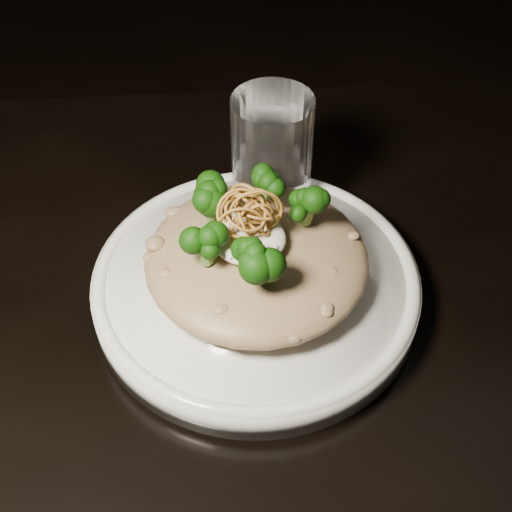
{
  "coord_description": "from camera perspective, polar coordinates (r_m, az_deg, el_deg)",
  "views": [
    {
      "loc": [
        -0.0,
        -0.35,
        1.24
      ],
      "look_at": [
        0.03,
        0.06,
        0.81
      ],
      "focal_mm": 50.0,
      "sensor_mm": 36.0,
      "label": 1
    }
  ],
  "objects": [
    {
      "name": "plate",
      "position": [
        0.64,
        0.0,
        -2.51
      ],
      "size": [
        0.29,
        0.29,
        0.03
      ],
      "primitive_type": "cylinder",
      "color": "white",
      "rests_on": "table"
    },
    {
      "name": "table",
      "position": [
        0.68,
        -2.06,
        -12.19
      ],
      "size": [
        1.1,
        0.8,
        0.75
      ],
      "color": "black",
      "rests_on": "ground"
    },
    {
      "name": "shallots",
      "position": [
        0.57,
        -0.55,
        3.97
      ],
      "size": [
        0.06,
        0.06,
        0.04
      ],
      "primitive_type": null,
      "color": "#93501F",
      "rests_on": "cheese"
    },
    {
      "name": "broccoli",
      "position": [
        0.58,
        0.27,
        3.28
      ],
      "size": [
        0.14,
        0.14,
        0.05
      ],
      "primitive_type": null,
      "color": "black",
      "rests_on": "risotto"
    },
    {
      "name": "cheese",
      "position": [
        0.58,
        -0.54,
        1.39
      ],
      "size": [
        0.06,
        0.06,
        0.02
      ],
      "primitive_type": "ellipsoid",
      "color": "white",
      "rests_on": "risotto"
    },
    {
      "name": "drinking_glass",
      "position": [
        0.68,
        1.26,
        7.66
      ],
      "size": [
        0.1,
        0.1,
        0.13
      ],
      "primitive_type": "cylinder",
      "rotation": [
        0.0,
        0.0,
        -0.36
      ],
      "color": "white",
      "rests_on": "table"
    },
    {
      "name": "risotto",
      "position": [
        0.61,
        0.06,
        -0.2
      ],
      "size": [
        0.19,
        0.19,
        0.04
      ],
      "primitive_type": "ellipsoid",
      "color": "brown",
      "rests_on": "plate"
    }
  ]
}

